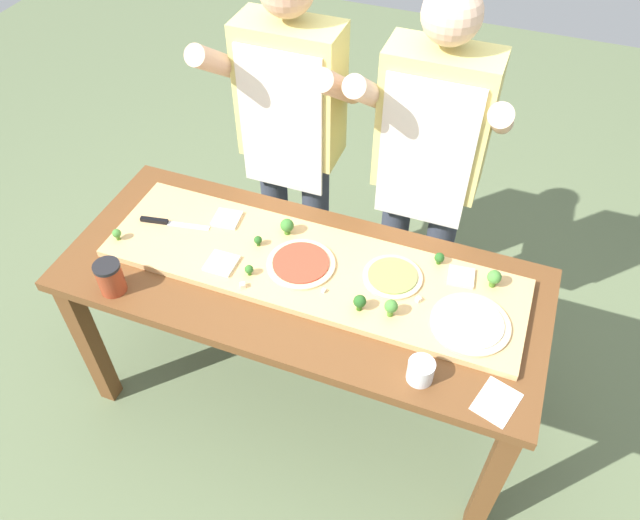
# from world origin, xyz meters

# --- Properties ---
(ground_plane) EXTENTS (8.00, 8.00, 0.00)m
(ground_plane) POSITION_xyz_m (0.00, 0.00, 0.00)
(ground_plane) COLOR #60704C
(prep_table) EXTENTS (1.76, 0.74, 0.79)m
(prep_table) POSITION_xyz_m (0.00, 0.00, 0.68)
(prep_table) COLOR brown
(prep_table) RESTS_ON ground
(cutting_board) EXTENTS (1.54, 0.43, 0.03)m
(cutting_board) POSITION_xyz_m (0.02, 0.04, 0.80)
(cutting_board) COLOR tan
(cutting_board) RESTS_ON prep_table
(chefs_knife) EXTENTS (0.28, 0.07, 0.02)m
(chefs_knife) POSITION_xyz_m (-0.59, 0.05, 0.82)
(chefs_knife) COLOR #B7BABF
(chefs_knife) RESTS_ON cutting_board
(pizza_whole_pesto_green) EXTENTS (0.21, 0.21, 0.02)m
(pizza_whole_pesto_green) POSITION_xyz_m (0.32, 0.09, 0.82)
(pizza_whole_pesto_green) COLOR beige
(pizza_whole_pesto_green) RESTS_ON cutting_board
(pizza_whole_white_garlic) EXTENTS (0.27, 0.27, 0.02)m
(pizza_whole_white_garlic) POSITION_xyz_m (0.61, -0.03, 0.82)
(pizza_whole_white_garlic) COLOR beige
(pizza_whole_white_garlic) RESTS_ON cutting_board
(pizza_whole_tomato_red) EXTENTS (0.25, 0.25, 0.02)m
(pizza_whole_tomato_red) POSITION_xyz_m (-0.01, 0.03, 0.82)
(pizza_whole_tomato_red) COLOR beige
(pizza_whole_tomato_red) RESTS_ON cutting_board
(pizza_slice_far_left) EXTENTS (0.11, 0.11, 0.01)m
(pizza_slice_far_left) POSITION_xyz_m (-0.28, -0.07, 0.82)
(pizza_slice_far_left) COLOR beige
(pizza_slice_far_left) RESTS_ON cutting_board
(pizza_slice_center) EXTENTS (0.11, 0.11, 0.01)m
(pizza_slice_center) POSITION_xyz_m (-0.37, 0.15, 0.82)
(pizza_slice_center) COLOR beige
(pizza_slice_center) RESTS_ON cutting_board
(pizza_slice_near_left) EXTENTS (0.10, 0.10, 0.01)m
(pizza_slice_near_left) POSITION_xyz_m (0.54, 0.17, 0.82)
(pizza_slice_near_left) COLOR beige
(pizza_slice_near_left) RESTS_ON cutting_board
(broccoli_floret_front_right) EXTENTS (0.05, 0.05, 0.07)m
(broccoli_floret_front_right) POSITION_xyz_m (0.65, 0.17, 0.86)
(broccoli_floret_front_right) COLOR #487A23
(broccoli_floret_front_right) RESTS_ON cutting_board
(broccoli_floret_center_right) EXTENTS (0.04, 0.04, 0.06)m
(broccoli_floret_center_right) POSITION_xyz_m (0.25, -0.09, 0.85)
(broccoli_floret_center_right) COLOR #2C5915
(broccoli_floret_center_right) RESTS_ON cutting_board
(broccoli_floret_back_right) EXTENTS (0.05, 0.05, 0.07)m
(broccoli_floret_back_right) POSITION_xyz_m (-0.12, 0.17, 0.85)
(broccoli_floret_back_right) COLOR #3F7220
(broccoli_floret_back_right) RESTS_ON cutting_board
(broccoli_floret_back_mid) EXTENTS (0.04, 0.04, 0.05)m
(broccoli_floret_back_mid) POSITION_xyz_m (0.45, 0.21, 0.84)
(broccoli_floret_back_mid) COLOR #2C5915
(broccoli_floret_back_mid) RESTS_ON cutting_board
(broccoli_floret_center_left) EXTENTS (0.03, 0.03, 0.04)m
(broccoli_floret_center_left) POSITION_xyz_m (-0.20, 0.07, 0.84)
(broccoli_floret_center_left) COLOR #2C5915
(broccoli_floret_center_left) RESTS_ON cutting_board
(broccoli_floret_front_mid) EXTENTS (0.03, 0.03, 0.05)m
(broccoli_floret_front_mid) POSITION_xyz_m (-0.71, -0.09, 0.84)
(broccoli_floret_front_mid) COLOR #487A23
(broccoli_floret_front_mid) RESTS_ON cutting_board
(broccoli_floret_front_left) EXTENTS (0.03, 0.03, 0.04)m
(broccoli_floret_front_left) POSITION_xyz_m (-0.17, -0.08, 0.84)
(broccoli_floret_front_left) COLOR #366618
(broccoli_floret_front_left) RESTS_ON cutting_board
(broccoli_floret_back_left) EXTENTS (0.05, 0.05, 0.07)m
(broccoli_floret_back_left) POSITION_xyz_m (0.35, -0.08, 0.86)
(broccoli_floret_back_left) COLOR #487A23
(broccoli_floret_back_left) RESTS_ON cutting_board
(cheese_crumble_a) EXTENTS (0.02, 0.02, 0.02)m
(cheese_crumble_a) POSITION_xyz_m (0.43, 0.01, 0.82)
(cheese_crumble_a) COLOR silver
(cheese_crumble_a) RESTS_ON cutting_board
(cheese_crumble_b) EXTENTS (0.03, 0.03, 0.02)m
(cheese_crumble_b) POSITION_xyz_m (-0.16, -0.14, 0.83)
(cheese_crumble_b) COLOR silver
(cheese_crumble_b) RESTS_ON cutting_board
(cheese_crumble_c) EXTENTS (0.02, 0.02, 0.01)m
(cheese_crumble_c) POSITION_xyz_m (0.11, -0.06, 0.82)
(cheese_crumble_c) COLOR silver
(cheese_crumble_c) RESTS_ON cutting_board
(flour_cup) EXTENTS (0.08, 0.08, 0.08)m
(flour_cup) POSITION_xyz_m (0.51, -0.27, 0.82)
(flour_cup) COLOR white
(flour_cup) RESTS_ON prep_table
(sauce_jar) EXTENTS (0.09, 0.09, 0.13)m
(sauce_jar) POSITION_xyz_m (-0.60, -0.29, 0.85)
(sauce_jar) COLOR #99381E
(sauce_jar) RESTS_ON prep_table
(recipe_note) EXTENTS (0.15, 0.17, 0.00)m
(recipe_note) POSITION_xyz_m (0.75, -0.27, 0.79)
(recipe_note) COLOR white
(recipe_note) RESTS_ON prep_table
(cook_left) EXTENTS (0.54, 0.39, 1.67)m
(cook_left) POSITION_xyz_m (-0.26, 0.55, 1.00)
(cook_left) COLOR #333847
(cook_left) RESTS_ON ground
(cook_right) EXTENTS (0.54, 0.39, 1.67)m
(cook_right) POSITION_xyz_m (0.31, 0.55, 1.00)
(cook_right) COLOR #333847
(cook_right) RESTS_ON ground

